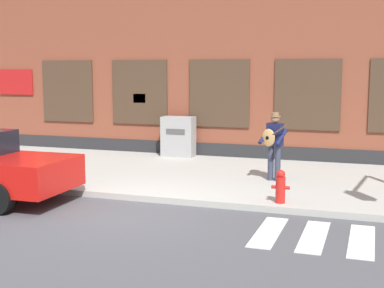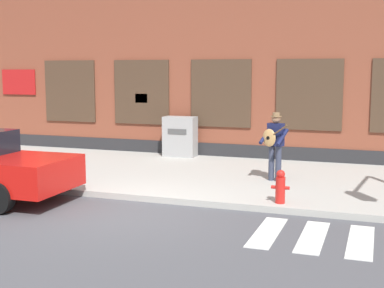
# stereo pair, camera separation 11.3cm
# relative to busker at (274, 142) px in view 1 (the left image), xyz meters

# --- Properties ---
(ground_plane) EXTENTS (160.00, 160.00, 0.00)m
(ground_plane) POSITION_rel_busker_xyz_m (-2.34, -3.49, -1.11)
(ground_plane) COLOR #4C4C51
(sidewalk) EXTENTS (28.00, 5.81, 0.14)m
(sidewalk) POSITION_rel_busker_xyz_m (-2.34, 0.35, -1.04)
(sidewalk) COLOR #ADAAA3
(sidewalk) RESTS_ON ground
(building_backdrop) EXTENTS (28.00, 4.06, 7.17)m
(building_backdrop) POSITION_rel_busker_xyz_m (-2.34, 5.25, 2.46)
(building_backdrop) COLOR brown
(building_backdrop) RESTS_ON ground
(busker) EXTENTS (0.72, 0.66, 1.71)m
(busker) POSITION_rel_busker_xyz_m (0.00, 0.00, 0.00)
(busker) COLOR #33384C
(busker) RESTS_ON sidewalk
(utility_box) EXTENTS (1.04, 0.54, 1.27)m
(utility_box) POSITION_rel_busker_xyz_m (-3.56, 2.80, -0.34)
(utility_box) COLOR #9E9E9E
(utility_box) RESTS_ON sidewalk
(fire_hydrant) EXTENTS (0.38, 0.20, 0.70)m
(fire_hydrant) POSITION_rel_busker_xyz_m (0.56, -2.21, -0.63)
(fire_hydrant) COLOR red
(fire_hydrant) RESTS_ON sidewalk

